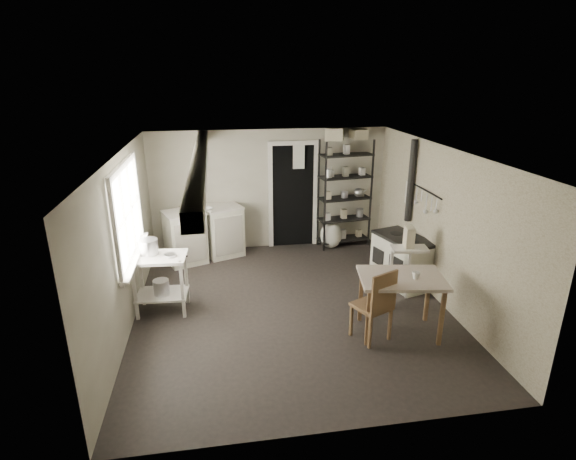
{
  "coord_description": "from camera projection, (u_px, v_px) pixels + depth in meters",
  "views": [
    {
      "loc": [
        -0.99,
        -5.84,
        3.3
      ],
      "look_at": [
        0.0,
        0.3,
        1.1
      ],
      "focal_mm": 28.0,
      "sensor_mm": 36.0,
      "label": 1
    }
  ],
  "objects": [
    {
      "name": "wall_back",
      "position": [
        270.0,
        190.0,
        8.62
      ],
      "size": [
        4.5,
        0.02,
        2.3
      ],
      "primitive_type": "cube",
      "color": "#ABA692",
      "rests_on": "ground"
    },
    {
      "name": "side_ledge",
      "position": [
        407.0,
        272.0,
        6.79
      ],
      "size": [
        0.58,
        0.36,
        0.83
      ],
      "primitive_type": null,
      "rotation": [
        0.0,
        0.0,
        -0.14
      ],
      "color": "silver",
      "rests_on": "ground"
    },
    {
      "name": "ceiling",
      "position": [
        292.0,
        152.0,
        5.91
      ],
      "size": [
        5.0,
        5.0,
        0.0
      ],
      "primitive_type": "plane",
      "rotation": [
        3.14,
        0.0,
        0.0
      ],
      "color": "beige",
      "rests_on": "wall_back"
    },
    {
      "name": "wall_left",
      "position": [
        125.0,
        243.0,
        5.96
      ],
      "size": [
        0.02,
        5.0,
        2.3
      ],
      "primitive_type": "cube",
      "color": "#ABA692",
      "rests_on": "ground"
    },
    {
      "name": "storage_box_a",
      "position": [
        334.0,
        145.0,
        8.28
      ],
      "size": [
        0.4,
        0.37,
        0.22
      ],
      "primitive_type": "cube",
      "rotation": [
        0.0,
        0.0,
        -0.33
      ],
      "color": "beige",
      "rests_on": "shelf_rack"
    },
    {
      "name": "flour_sack",
      "position": [
        331.0,
        236.0,
        8.82
      ],
      "size": [
        0.48,
        0.42,
        0.52
      ],
      "primitive_type": "ellipsoid",
      "rotation": [
        0.0,
        0.0,
        0.13
      ],
      "color": "silver",
      "rests_on": "ground"
    },
    {
      "name": "saucepan",
      "position": [
        170.0,
        257.0,
        6.27
      ],
      "size": [
        0.2,
        0.2,
        0.09
      ],
      "primitive_type": "cylinder",
      "rotation": [
        0.0,
        0.0,
        -0.23
      ],
      "color": "silver",
      "rests_on": "prep_table"
    },
    {
      "name": "storage_box_b",
      "position": [
        358.0,
        145.0,
        8.42
      ],
      "size": [
        0.32,
        0.31,
        0.18
      ],
      "primitive_type": "cube",
      "rotation": [
        0.0,
        0.0,
        0.18
      ],
      "color": "beige",
      "rests_on": "shelf_rack"
    },
    {
      "name": "shelf_jar",
      "position": [
        331.0,
        179.0,
        8.54
      ],
      "size": [
        0.09,
        0.09,
        0.18
      ],
      "primitive_type": "imported",
      "rotation": [
        0.0,
        0.0,
        0.14
      ],
      "color": "white",
      "rests_on": "shelf_rack"
    },
    {
      "name": "wallpaper_panel",
      "position": [
        441.0,
        225.0,
        6.64
      ],
      "size": [
        0.01,
        5.0,
        2.3
      ],
      "primitive_type": null,
      "color": "#B9B296",
      "rests_on": "wall_right"
    },
    {
      "name": "floor",
      "position": [
        291.0,
        306.0,
        6.68
      ],
      "size": [
        5.0,
        5.0,
        0.0
      ],
      "primitive_type": "plane",
      "color": "black",
      "rests_on": "ground"
    },
    {
      "name": "mixing_bowl",
      "position": [
        208.0,
        211.0,
        8.02
      ],
      "size": [
        0.32,
        0.32,
        0.06
      ],
      "primitive_type": "imported",
      "rotation": [
        0.0,
        0.0,
        0.29
      ],
      "color": "white",
      "rests_on": "base_cabinets"
    },
    {
      "name": "shelf_rack",
      "position": [
        344.0,
        199.0,
        8.73
      ],
      "size": [
        1.05,
        0.54,
        2.11
      ],
      "primitive_type": null,
      "rotation": [
        0.0,
        0.0,
        0.15
      ],
      "color": "black",
      "rests_on": "ground"
    },
    {
      "name": "bucket",
      "position": [
        161.0,
        288.0,
        6.4
      ],
      "size": [
        0.23,
        0.23,
        0.24
      ],
      "primitive_type": "cylinder",
      "rotation": [
        0.0,
        0.0,
        0.04
      ],
      "color": "silver",
      "rests_on": "prep_table"
    },
    {
      "name": "stovepipe",
      "position": [
        411.0,
        181.0,
        7.4
      ],
      "size": [
        0.13,
        0.13,
        1.5
      ],
      "primitive_type": null,
      "rotation": [
        0.0,
        0.0,
        0.16
      ],
      "color": "black",
      "rests_on": "stove"
    },
    {
      "name": "table_cup",
      "position": [
        415.0,
        279.0,
        5.71
      ],
      "size": [
        0.1,
        0.1,
        0.09
      ],
      "primitive_type": "imported",
      "rotation": [
        0.0,
        0.0,
        -0.01
      ],
      "color": "white",
      "rests_on": "work_table"
    },
    {
      "name": "stockpot",
      "position": [
        149.0,
        249.0,
        6.32
      ],
      "size": [
        0.35,
        0.35,
        0.29
      ],
      "primitive_type": "cylinder",
      "rotation": [
        0.0,
        0.0,
        0.41
      ],
      "color": "silver",
      "rests_on": "prep_table"
    },
    {
      "name": "oats_box",
      "position": [
        409.0,
        236.0,
        6.62
      ],
      "size": [
        0.15,
        0.22,
        0.31
      ],
      "primitive_type": "cube",
      "rotation": [
        0.0,
        0.0,
        -0.16
      ],
      "color": "beige",
      "rests_on": "side_ledge"
    },
    {
      "name": "floor_crock",
      "position": [
        390.0,
        304.0,
        6.59
      ],
      "size": [
        0.14,
        0.14,
        0.15
      ],
      "primitive_type": "cylinder",
      "rotation": [
        0.0,
        0.0,
        0.18
      ],
      "color": "white",
      "rests_on": "ground"
    },
    {
      "name": "stove",
      "position": [
        402.0,
        258.0,
        7.29
      ],
      "size": [
        0.83,
        1.13,
        0.8
      ],
      "primitive_type": null,
      "rotation": [
        0.0,
        0.0,
        0.29
      ],
      "color": "silver",
      "rests_on": "ground"
    },
    {
      "name": "counter_cup",
      "position": [
        185.0,
        211.0,
        7.94
      ],
      "size": [
        0.15,
        0.15,
        0.1
      ],
      "primitive_type": "imported",
      "rotation": [
        0.0,
        0.0,
        -0.2
      ],
      "color": "white",
      "rests_on": "base_cabinets"
    },
    {
      "name": "ceiling_beam",
      "position": [
        200.0,
        162.0,
        5.77
      ],
      "size": [
        0.18,
        5.0,
        0.18
      ],
      "primitive_type": null,
      "color": "silver",
      "rests_on": "ceiling"
    },
    {
      "name": "base_cabinets",
      "position": [
        204.0,
        235.0,
        8.27
      ],
      "size": [
        1.58,
        1.1,
        0.95
      ],
      "primitive_type": null,
      "rotation": [
        0.0,
        0.0,
        0.36
      ],
      "color": "silver",
      "rests_on": "ground"
    },
    {
      "name": "wall_front",
      "position": [
        338.0,
        329.0,
        3.97
      ],
      "size": [
        4.5,
        0.02,
        2.3
      ],
      "primitive_type": "cube",
      "color": "#ABA692",
      "rests_on": "ground"
    },
    {
      "name": "utensil_rail",
      "position": [
        422.0,
        189.0,
        7.05
      ],
      "size": [
        0.06,
        1.2,
        0.44
      ],
      "primitive_type": null,
      "color": "silver",
      "rests_on": "wall_right"
    },
    {
      "name": "window",
      "position": [
        126.0,
        213.0,
        6.03
      ],
      "size": [
        0.12,
        1.76,
        1.28
      ],
      "primitive_type": null,
      "color": "silver",
      "rests_on": "wall_left"
    },
    {
      "name": "doorway",
      "position": [
        293.0,
        197.0,
        8.71
      ],
      "size": [
        0.96,
        0.1,
        2.08
      ],
      "primitive_type": null,
      "color": "silver",
      "rests_on": "ground"
    },
    {
      "name": "wall_right",
      "position": [
        441.0,
        225.0,
        6.64
      ],
      "size": [
        0.02,
        5.0,
        2.3
      ],
      "primitive_type": "cube",
      "color": "#ABA692",
      "rests_on": "ground"
    },
    {
      "name": "work_table",
      "position": [
        399.0,
        307.0,
        5.9
      ],
      "size": [
        1.18,
        0.91,
        0.81
      ],
      "primitive_type": null,
      "rotation": [
        0.0,
        0.0,
        -0.16
      ],
      "color": "#BEB1A2",
      "rests_on": "ground"
    },
    {
      "name": "prep_table",
      "position": [
        162.0,
        286.0,
        6.43
      ],
      "size": [
        0.79,
        0.59,
        0.86
      ],
      "primitive_type": null,
      "rotation": [
        0.0,
        0.0,
        -0.07
      ],
      "color": "silver",
      "rests_on": "ground"
    },
    {
      "name": "chair",
      "position": [
        372.0,
        305.0,
        5.74
      ],
      "size": [
        0.56,
        0.57,
        1.0
      ],
      "primitive_type": null,
      "rotation": [
        0.0,
        0.0,
        0.43
      ],
      "color": "brown",
      "rests_on": "ground"
    }
  ]
}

